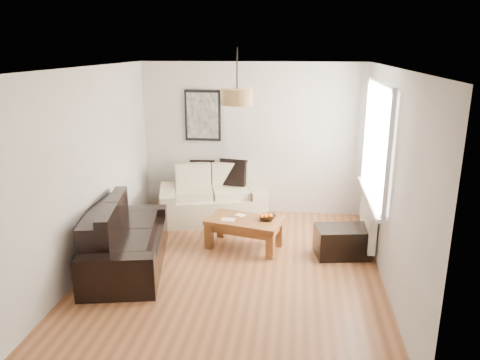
# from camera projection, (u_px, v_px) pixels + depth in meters

# --- Properties ---
(floor) EXTENTS (4.50, 4.50, 0.00)m
(floor) POSITION_uv_depth(u_px,v_px,m) (234.00, 268.00, 6.09)
(floor) COLOR brown
(floor) RESTS_ON ground
(ceiling) EXTENTS (3.80, 4.50, 0.00)m
(ceiling) POSITION_uv_depth(u_px,v_px,m) (234.00, 68.00, 5.36)
(ceiling) COLOR white
(ceiling) RESTS_ON floor
(wall_back) EXTENTS (3.80, 0.04, 2.60)m
(wall_back) POSITION_uv_depth(u_px,v_px,m) (252.00, 139.00, 7.87)
(wall_back) COLOR silver
(wall_back) RESTS_ON floor
(wall_front) EXTENTS (3.80, 0.04, 2.60)m
(wall_front) POSITION_uv_depth(u_px,v_px,m) (194.00, 251.00, 3.58)
(wall_front) COLOR silver
(wall_front) RESTS_ON floor
(wall_left) EXTENTS (0.04, 4.50, 2.60)m
(wall_left) POSITION_uv_depth(u_px,v_px,m) (90.00, 169.00, 5.95)
(wall_left) COLOR silver
(wall_left) RESTS_ON floor
(wall_right) EXTENTS (0.04, 4.50, 2.60)m
(wall_right) POSITION_uv_depth(u_px,v_px,m) (390.00, 180.00, 5.50)
(wall_right) COLOR silver
(wall_right) RESTS_ON floor
(window_bay) EXTENTS (0.14, 1.90, 1.60)m
(window_bay) POSITION_uv_depth(u_px,v_px,m) (378.00, 142.00, 6.18)
(window_bay) COLOR white
(window_bay) RESTS_ON wall_right
(radiator) EXTENTS (0.10, 0.90, 0.52)m
(radiator) POSITION_uv_depth(u_px,v_px,m) (368.00, 226.00, 6.53)
(radiator) COLOR white
(radiator) RESTS_ON wall_right
(poster) EXTENTS (0.62, 0.04, 0.87)m
(poster) POSITION_uv_depth(u_px,v_px,m) (203.00, 116.00, 7.83)
(poster) COLOR black
(poster) RESTS_ON wall_back
(pendant_shade) EXTENTS (0.40, 0.40, 0.20)m
(pendant_shade) POSITION_uv_depth(u_px,v_px,m) (237.00, 97.00, 5.75)
(pendant_shade) COLOR tan
(pendant_shade) RESTS_ON ceiling
(loveseat_cream) EXTENTS (1.93, 1.37, 0.87)m
(loveseat_cream) POSITION_uv_depth(u_px,v_px,m) (212.00, 194.00, 7.74)
(loveseat_cream) COLOR #BBB596
(loveseat_cream) RESTS_ON floor
(sofa_leather) EXTENTS (1.28, 2.03, 0.81)m
(sofa_leather) POSITION_uv_depth(u_px,v_px,m) (126.00, 237.00, 6.05)
(sofa_leather) COLOR black
(sofa_leather) RESTS_ON floor
(coffee_table) EXTENTS (1.18, 0.82, 0.44)m
(coffee_table) POSITION_uv_depth(u_px,v_px,m) (244.00, 233.00, 6.68)
(coffee_table) COLOR brown
(coffee_table) RESTS_ON floor
(ottoman) EXTENTS (0.81, 0.60, 0.42)m
(ottoman) POSITION_uv_depth(u_px,v_px,m) (342.00, 242.00, 6.40)
(ottoman) COLOR black
(ottoman) RESTS_ON floor
(cushion_left) EXTENTS (0.43, 0.16, 0.42)m
(cushion_left) POSITION_uv_depth(u_px,v_px,m) (202.00, 172.00, 7.87)
(cushion_left) COLOR black
(cushion_left) RESTS_ON loveseat_cream
(cushion_right) EXTENTS (0.47, 0.22, 0.45)m
(cushion_right) POSITION_uv_depth(u_px,v_px,m) (233.00, 172.00, 7.81)
(cushion_right) COLOR black
(cushion_right) RESTS_ON loveseat_cream
(fruit_bowl) EXTENTS (0.29, 0.29, 0.06)m
(fruit_bowl) POSITION_uv_depth(u_px,v_px,m) (268.00, 218.00, 6.58)
(fruit_bowl) COLOR black
(fruit_bowl) RESTS_ON coffee_table
(orange_a) EXTENTS (0.08, 0.08, 0.08)m
(orange_a) POSITION_uv_depth(u_px,v_px,m) (266.00, 216.00, 6.63)
(orange_a) COLOR orange
(orange_a) RESTS_ON fruit_bowl
(orange_b) EXTENTS (0.08, 0.08, 0.07)m
(orange_b) POSITION_uv_depth(u_px,v_px,m) (270.00, 216.00, 6.63)
(orange_b) COLOR #D65312
(orange_b) RESTS_ON fruit_bowl
(orange_c) EXTENTS (0.09, 0.09, 0.08)m
(orange_c) POSITION_uv_depth(u_px,v_px,m) (261.00, 216.00, 6.62)
(orange_c) COLOR #F55214
(orange_c) RESTS_ON fruit_bowl
(papers) EXTENTS (0.20, 0.15, 0.01)m
(papers) POSITION_uv_depth(u_px,v_px,m) (228.00, 220.00, 6.59)
(papers) COLOR white
(papers) RESTS_ON coffee_table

